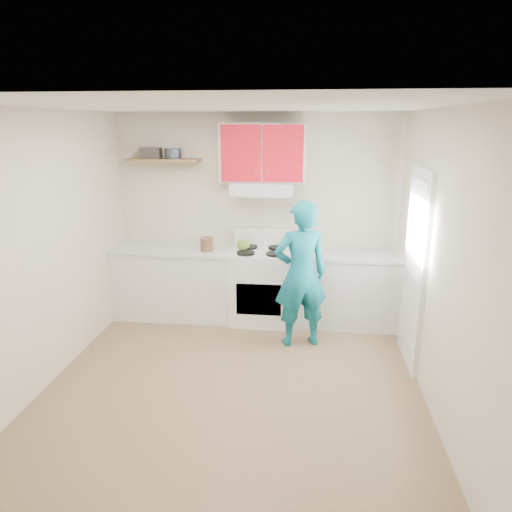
# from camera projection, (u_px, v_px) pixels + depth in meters

# --- Properties ---
(floor) EXTENTS (3.80, 3.80, 0.00)m
(floor) POSITION_uv_depth(u_px,v_px,m) (234.00, 383.00, 4.62)
(floor) COLOR brown
(floor) RESTS_ON ground
(ceiling) EXTENTS (3.60, 3.80, 0.04)m
(ceiling) POSITION_uv_depth(u_px,v_px,m) (231.00, 106.00, 3.92)
(ceiling) COLOR white
(ceiling) RESTS_ON floor
(back_wall) EXTENTS (3.60, 0.04, 2.60)m
(back_wall) POSITION_uv_depth(u_px,v_px,m) (257.00, 216.00, 6.09)
(back_wall) COLOR beige
(back_wall) RESTS_ON floor
(front_wall) EXTENTS (3.60, 0.04, 2.60)m
(front_wall) POSITION_uv_depth(u_px,v_px,m) (173.00, 354.00, 2.45)
(front_wall) COLOR beige
(front_wall) RESTS_ON floor
(left_wall) EXTENTS (0.04, 3.80, 2.60)m
(left_wall) POSITION_uv_depth(u_px,v_px,m) (46.00, 250.00, 4.47)
(left_wall) COLOR beige
(left_wall) RESTS_ON floor
(right_wall) EXTENTS (0.04, 3.80, 2.60)m
(right_wall) POSITION_uv_depth(u_px,v_px,m) (438.00, 262.00, 4.07)
(right_wall) COLOR beige
(right_wall) RESTS_ON floor
(door) EXTENTS (0.05, 0.85, 2.05)m
(door) POSITION_uv_depth(u_px,v_px,m) (415.00, 269.00, 4.82)
(door) COLOR white
(door) RESTS_ON floor
(door_glass) EXTENTS (0.01, 0.55, 0.95)m
(door_glass) POSITION_uv_depth(u_px,v_px,m) (416.00, 228.00, 4.70)
(door_glass) COLOR white
(door_glass) RESTS_ON door
(counter_left) EXTENTS (1.52, 0.60, 0.90)m
(counter_left) POSITION_uv_depth(u_px,v_px,m) (175.00, 283.00, 6.15)
(counter_left) COLOR silver
(counter_left) RESTS_ON floor
(counter_right) EXTENTS (1.32, 0.60, 0.90)m
(counter_right) POSITION_uv_depth(u_px,v_px,m) (344.00, 290.00, 5.90)
(counter_right) COLOR silver
(counter_right) RESTS_ON floor
(stove) EXTENTS (0.76, 0.65, 0.92)m
(stove) POSITION_uv_depth(u_px,v_px,m) (261.00, 286.00, 5.99)
(stove) COLOR white
(stove) RESTS_ON floor
(range_hood) EXTENTS (0.76, 0.44, 0.15)m
(range_hood) POSITION_uv_depth(u_px,v_px,m) (263.00, 188.00, 5.76)
(range_hood) COLOR silver
(range_hood) RESTS_ON back_wall
(upper_cabinets) EXTENTS (1.02, 0.33, 0.70)m
(upper_cabinets) POSITION_uv_depth(u_px,v_px,m) (263.00, 153.00, 5.69)
(upper_cabinets) COLOR red
(upper_cabinets) RESTS_ON back_wall
(shelf) EXTENTS (0.90, 0.30, 0.04)m
(shelf) POSITION_uv_depth(u_px,v_px,m) (164.00, 160.00, 5.88)
(shelf) COLOR brown
(shelf) RESTS_ON back_wall
(books) EXTENTS (0.26, 0.20, 0.13)m
(books) POSITION_uv_depth(u_px,v_px,m) (151.00, 153.00, 5.88)
(books) COLOR #373033
(books) RESTS_ON shelf
(tin) EXTENTS (0.27, 0.27, 0.13)m
(tin) POSITION_uv_depth(u_px,v_px,m) (173.00, 154.00, 5.84)
(tin) COLOR #333D4C
(tin) RESTS_ON shelf
(kettle) EXTENTS (0.22, 0.22, 0.15)m
(kettle) POSITION_uv_depth(u_px,v_px,m) (243.00, 244.00, 5.94)
(kettle) COLOR olive
(kettle) RESTS_ON stove
(crock) EXTENTS (0.21, 0.21, 0.20)m
(crock) POSITION_uv_depth(u_px,v_px,m) (207.00, 245.00, 5.86)
(crock) COLOR brown
(crock) RESTS_ON counter_left
(cutting_board) EXTENTS (0.31, 0.23, 0.02)m
(cutting_board) POSITION_uv_depth(u_px,v_px,m) (342.00, 255.00, 5.73)
(cutting_board) COLOR olive
(cutting_board) RESTS_ON counter_right
(silicone_mat) EXTENTS (0.37, 0.34, 0.01)m
(silicone_mat) POSITION_uv_depth(u_px,v_px,m) (380.00, 258.00, 5.66)
(silicone_mat) COLOR red
(silicone_mat) RESTS_ON counter_right
(person) EXTENTS (0.70, 0.57, 1.68)m
(person) POSITION_uv_depth(u_px,v_px,m) (301.00, 274.00, 5.24)
(person) COLOR #0D6B7D
(person) RESTS_ON floor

